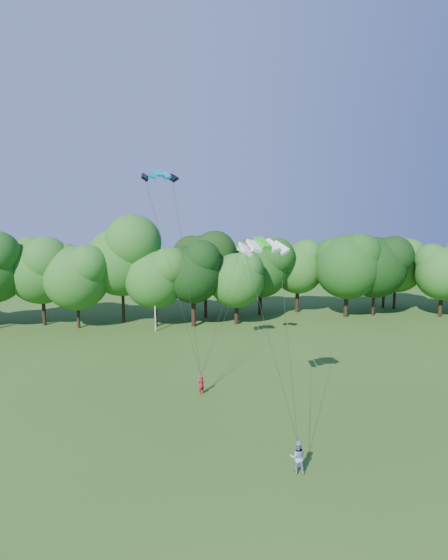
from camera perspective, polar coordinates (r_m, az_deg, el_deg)
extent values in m
plane|color=#2B4E15|center=(24.07, -0.88, -26.76)|extent=(160.00, 160.00, 0.00)
cylinder|color=#B2B3A9|center=(52.32, -9.01, -2.71)|extent=(0.18, 0.18, 7.36)
cube|color=#B2B3A9|center=(51.75, -9.11, 1.09)|extent=(1.44, 0.47, 0.08)
imported|color=#B3172A|center=(34.92, -3.01, -13.49)|extent=(0.68, 0.61, 1.55)
imported|color=#8FA1C7|center=(25.79, 9.59, -21.81)|extent=(1.01, 0.85, 1.84)
cube|color=#057EA2|center=(34.41, -8.52, 13.63)|extent=(2.84, 1.67, 0.61)
cube|color=green|center=(26.83, 5.07, 4.87)|extent=(3.19, 1.99, 0.69)
cube|color=#F24388|center=(42.49, 2.91, 4.32)|extent=(1.92, 1.27, 0.33)
cylinder|color=black|center=(58.80, -2.42, -2.76)|extent=(0.43, 0.43, 4.51)
ellipsoid|color=black|center=(57.90, -2.46, 3.02)|extent=(9.02, 9.02, 9.84)
cylinder|color=#311E13|center=(69.00, 20.12, -1.90)|extent=(0.44, 0.44, 3.74)
ellipsoid|color=#37681F|center=(68.31, 20.34, 2.17)|extent=(7.48, 7.48, 8.16)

